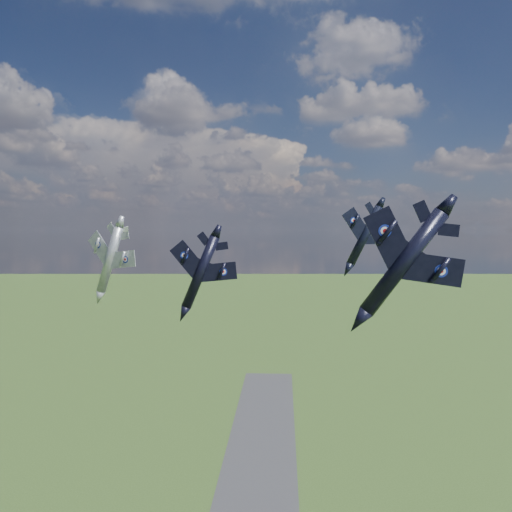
# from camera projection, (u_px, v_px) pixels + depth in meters

# --- Properties ---
(jet_lead_navy) EXTENTS (12.13, 16.01, 7.27)m
(jet_lead_navy) POSITION_uv_depth(u_px,v_px,m) (201.00, 272.00, 73.87)
(jet_lead_navy) COLOR black
(jet_right_navy) EXTENTS (11.85, 16.07, 9.01)m
(jet_right_navy) POSITION_uv_depth(u_px,v_px,m) (404.00, 263.00, 45.10)
(jet_right_navy) COLOR black
(jet_high_navy) EXTENTS (14.33, 17.36, 7.84)m
(jet_high_navy) POSITION_uv_depth(u_px,v_px,m) (365.00, 236.00, 85.31)
(jet_high_navy) COLOR black
(jet_left_silver) EXTENTS (17.08, 19.07, 7.12)m
(jet_left_silver) POSITION_uv_depth(u_px,v_px,m) (110.00, 259.00, 81.00)
(jet_left_silver) COLOR gray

